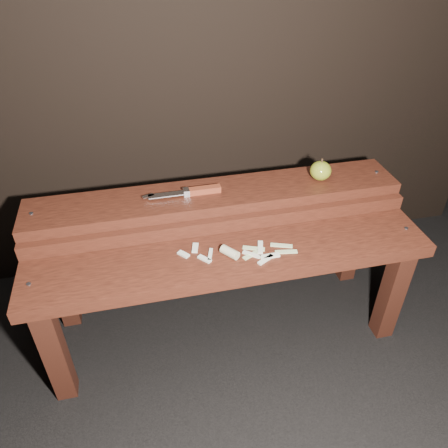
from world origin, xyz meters
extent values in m
plane|color=black|center=(0.00, 0.00, 0.00)|extent=(60.00, 60.00, 0.00)
cube|color=black|center=(-0.54, -0.10, 0.19)|extent=(0.06, 0.06, 0.38)
cube|color=black|center=(0.54, -0.10, 0.19)|extent=(0.06, 0.06, 0.38)
cube|color=#401A0F|center=(0.00, -0.05, 0.40)|extent=(1.20, 0.20, 0.04)
cylinder|color=slate|center=(-0.56, -0.05, 0.42)|extent=(0.01, 0.01, 0.00)
cylinder|color=slate|center=(0.56, -0.05, 0.42)|extent=(0.01, 0.01, 0.00)
cube|color=black|center=(-0.54, 0.20, 0.23)|extent=(0.06, 0.06, 0.46)
cube|color=black|center=(0.54, 0.20, 0.23)|extent=(0.06, 0.06, 0.46)
cube|color=#401A0F|center=(0.00, 0.07, 0.44)|extent=(1.20, 0.02, 0.05)
cube|color=#401A0F|center=(0.00, 0.17, 0.48)|extent=(1.20, 0.18, 0.04)
cylinder|color=slate|center=(-0.56, 0.17, 0.50)|extent=(0.01, 0.01, 0.00)
cylinder|color=slate|center=(0.56, 0.17, 0.50)|extent=(0.01, 0.01, 0.00)
ellipsoid|color=olive|center=(0.35, 0.17, 0.53)|extent=(0.07, 0.07, 0.06)
cylinder|color=#382314|center=(0.35, 0.17, 0.57)|extent=(0.01, 0.01, 0.01)
cube|color=maroon|center=(-0.04, 0.17, 0.51)|extent=(0.10, 0.02, 0.02)
cube|color=silver|center=(-0.10, 0.17, 0.51)|extent=(0.02, 0.03, 0.02)
cube|color=silver|center=(-0.16, 0.17, 0.51)|extent=(0.11, 0.03, 0.00)
cube|color=silver|center=(-0.22, 0.17, 0.51)|extent=(0.04, 0.03, 0.00)
cube|color=beige|center=(0.10, -0.08, 0.42)|extent=(0.06, 0.02, 0.01)
cube|color=beige|center=(0.05, -0.07, 0.42)|extent=(0.05, 0.04, 0.01)
cube|color=beige|center=(0.09, -0.04, 0.42)|extent=(0.03, 0.06, 0.01)
cube|color=beige|center=(-0.14, -0.02, 0.42)|extent=(0.04, 0.04, 0.01)
cube|color=beige|center=(-0.06, -0.04, 0.42)|extent=(0.03, 0.05, 0.01)
cube|color=beige|center=(-0.10, 0.00, 0.42)|extent=(0.03, 0.04, 0.01)
cube|color=beige|center=(0.09, -0.10, 0.42)|extent=(0.05, 0.04, 0.01)
cube|color=beige|center=(-0.08, -0.06, 0.42)|extent=(0.04, 0.04, 0.01)
cylinder|color=#C9BB8C|center=(-0.01, -0.05, 0.43)|extent=(0.05, 0.06, 0.03)
cube|color=#BCC988|center=(0.06, -0.07, 0.42)|extent=(0.06, 0.04, 0.00)
cube|color=#BCC988|center=(0.15, -0.05, 0.42)|extent=(0.07, 0.04, 0.00)
cube|color=#BCC988|center=(0.15, -0.08, 0.42)|extent=(0.07, 0.02, 0.00)
cube|color=#BCC988|center=(0.07, -0.04, 0.42)|extent=(0.07, 0.04, 0.00)
camera|label=1|loc=(-0.24, -0.99, 1.24)|focal=35.00mm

